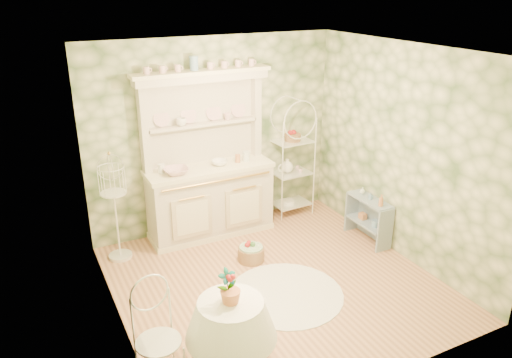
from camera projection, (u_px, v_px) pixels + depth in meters
name	position (u px, v px, depth m)	size (l,w,h in m)	color
floor	(275.00, 282.00, 5.97)	(3.60, 3.60, 0.00)	tan
ceiling	(279.00, 51.00, 4.97)	(3.60, 3.60, 0.00)	white
wall_left	(110.00, 208.00, 4.72)	(3.60, 3.60, 0.00)	beige
wall_right	(403.00, 153.00, 6.22)	(3.60, 3.60, 0.00)	beige
wall_back	(214.00, 135.00, 6.96)	(3.60, 3.60, 0.00)	beige
wall_front	(386.00, 250.00, 3.98)	(3.60, 3.60, 0.00)	beige
kitchen_dresser	(209.00, 157.00, 6.72)	(1.87, 0.61, 2.29)	beige
bakers_rack	(292.00, 156.00, 7.45)	(0.57, 0.41, 1.85)	white
side_shelf	(368.00, 219.00, 6.84)	(0.27, 0.73, 0.63)	#8498A9
round_table	(231.00, 340.00, 4.55)	(0.55, 0.55, 0.60)	white
cafe_chair	(159.00, 347.00, 4.32)	(0.37, 0.37, 0.80)	white
birdcage_stand	(115.00, 204.00, 6.23)	(0.36, 0.36, 1.52)	white
floor_basket	(251.00, 253.00, 6.40)	(0.33, 0.33, 0.22)	#936C48
lace_rug	(286.00, 294.00, 5.73)	(1.32, 1.32, 0.01)	white
bowl_floral	(176.00, 173.00, 6.51)	(0.33, 0.33, 0.08)	white
bowl_white	(220.00, 164.00, 6.82)	(0.22, 0.22, 0.07)	white
cup_left	(181.00, 124.00, 6.54)	(0.14, 0.14, 0.11)	white
cup_right	(227.00, 118.00, 6.83)	(0.10, 0.10, 0.10)	white
potted_geranium	(228.00, 288.00, 4.36)	(0.17, 0.12, 0.32)	#3F7238
bottle_amber	(381.00, 201.00, 6.49)	(0.06, 0.06, 0.17)	#BE7747
bottle_blue	(371.00, 197.00, 6.71)	(0.04, 0.04, 0.09)	#739CBF
bottle_glass	(362.00, 191.00, 6.89)	(0.07, 0.07, 0.10)	silver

